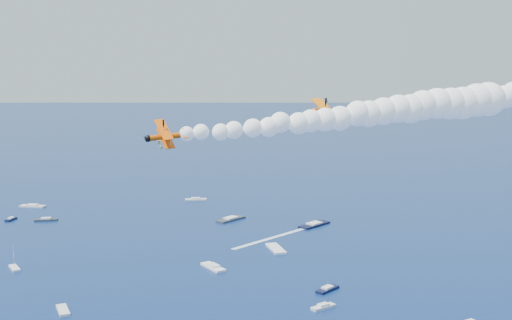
{
  "coord_description": "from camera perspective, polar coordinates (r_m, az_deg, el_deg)",
  "views": [
    {
      "loc": [
        1.4,
        -92.72,
        64.54
      ],
      "look_at": [
        -2.8,
        18.69,
        47.58
      ],
      "focal_mm": 46.55,
      "sensor_mm": 36.0,
      "label": 1
    }
  ],
  "objects": [
    {
      "name": "biplane_trail",
      "position": [
        100.69,
        -7.66,
        2.02
      ],
      "size": [
        8.95,
        10.18,
        6.98
      ],
      "primitive_type": null,
      "rotation": [
        -0.33,
        0.07,
        3.51
      ],
      "color": "#D74E04"
    },
    {
      "name": "boat_wakes",
      "position": [
        207.63,
        0.28,
        -9.45
      ],
      "size": [
        258.9,
        100.96,
        0.04
      ],
      "color": "white",
      "rests_on": "ground"
    },
    {
      "name": "smoke_trail_trail",
      "position": [
        110.29,
        7.98,
        3.79
      ],
      "size": [
        62.44,
        44.15,
        10.7
      ],
      "primitive_type": null,
      "rotation": [
        0.0,
        0.0,
        3.51
      ],
      "color": "white"
    },
    {
      "name": "biplane_lead",
      "position": [
        125.01,
        6.18,
        3.81
      ],
      "size": [
        11.5,
        13.11,
        8.96
      ],
      "primitive_type": null,
      "rotation": [
        -0.32,
        0.07,
        3.5
      ],
      "color": "orange"
    },
    {
      "name": "spectator_boats",
      "position": [
        217.71,
        -0.39,
        -8.5
      ],
      "size": [
        231.9,
        189.84,
        0.7
      ],
      "color": "black",
      "rests_on": "ground"
    },
    {
      "name": "smoke_trail_lead",
      "position": [
        140.09,
        17.6,
        4.93
      ],
      "size": [
        62.42,
        43.5,
        10.7
      ],
      "primitive_type": null,
      "rotation": [
        0.0,
        0.0,
        3.5
      ],
      "color": "white"
    }
  ]
}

